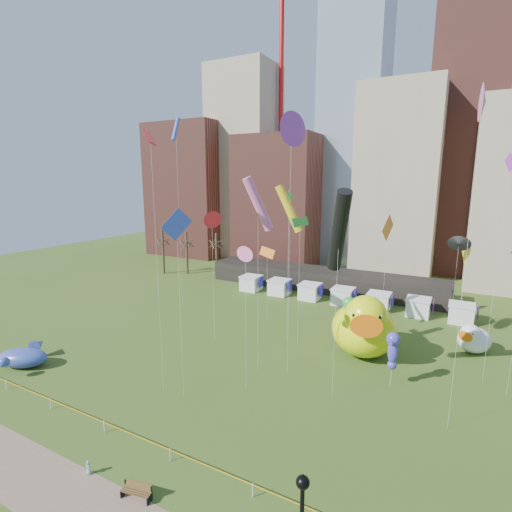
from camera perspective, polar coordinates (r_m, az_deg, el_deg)
The scene contains 31 objects.
ground at distance 28.35m, azimuth -12.58°, elevation -27.52°, with size 160.00×160.00×0.00m, color #3A561B.
skyline at distance 78.52m, azimuth 19.41°, elevation 13.51°, with size 101.00×23.00×68.00m.
crane_left at distance 92.78m, azimuth 4.39°, elevation 29.72°, with size 23.00×1.00×76.00m.
pavilion at distance 63.41m, azimuth 9.87°, elevation -3.47°, with size 38.00×6.00×3.20m, color black.
vendor_tents at distance 56.64m, azimuth 12.75°, elevation -5.92°, with size 33.24×2.80×2.40m.
bare_trees at distance 73.88m, azimuth -10.06°, elevation 0.55°, with size 8.44×6.44×8.50m.
caution_tape at distance 27.93m, azimuth -12.64°, elevation -26.43°, with size 50.00×0.06×0.90m.
big_duck at distance 40.71m, azimuth 15.75°, elevation -9.97°, with size 8.16×9.65×6.87m.
small_duck at distance 46.32m, azimuth 29.50°, elevation -10.60°, with size 4.31×4.70×3.27m.
seahorse_green at distance 40.36m, azimuth 13.59°, elevation -8.07°, with size 1.41×1.72×6.09m.
seahorse_purple at distance 35.51m, azimuth 19.62°, elevation -12.70°, with size 1.25×1.51×4.98m.
whale_inflatable at distance 44.13m, azimuth -31.15°, elevation -12.62°, with size 5.33×5.82×2.08m.
park_bench at distance 26.19m, azimuth -17.22°, elevation -30.21°, with size 1.83×0.88×0.90m.
toddler at distance 28.55m, azimuth -23.56°, elevation -26.77°, with size 0.31×0.23×0.89m, color white.
kite_0 at distance 30.91m, azimuth -15.36°, elevation 16.22°, with size 1.99×2.73×21.12m.
kite_1 at distance 28.69m, azimuth 30.62°, elevation 18.90°, with size 0.40×2.24×23.34m.
kite_2 at distance 29.78m, azimuth 12.21°, elevation 3.57°, with size 2.81×3.93×17.05m.
kite_3 at distance 39.57m, azimuth 6.56°, elevation 4.94°, with size 0.87×2.97×13.81m.
kite_4 at distance 50.93m, azimuth 28.72°, elevation 0.54°, with size 0.93×3.35×11.13m.
kite_5 at distance 52.97m, azimuth -11.81°, elevation 17.82°, with size 0.71×1.85×25.45m.
kite_6 at distance 46.98m, azimuth 1.69°, elevation 0.50°, with size 3.15×2.53×9.37m.
kite_7 at distance 36.87m, azimuth 33.29°, elevation 9.76°, with size 0.68×1.43×19.73m.
kite_8 at distance 40.22m, azimuth -6.55°, elevation 5.33°, with size 0.46×1.79×14.41m.
kite_9 at distance 33.62m, azimuth 0.31°, elevation 7.68°, with size 2.57×2.60×17.93m.
kite_10 at distance 49.08m, azimuth 27.85°, elevation 1.61°, with size 1.70×0.58×11.34m.
kite_11 at distance 54.12m, azimuth 5.08°, elevation 8.19°, with size 0.30×1.76×16.18m.
kite_12 at distance 40.55m, azimuth 4.90°, elevation 7.00°, with size 3.12×1.75×17.17m.
kite_13 at distance 29.94m, azimuth -11.65°, elevation 4.10°, with size 1.39×2.10×15.53m.
kite_14 at distance 46.67m, azimuth 18.94°, elevation 3.83°, with size 0.76×3.01×13.72m.
kite_15 at distance 33.18m, azimuth 5.26°, elevation 18.17°, with size 0.69×2.83×23.05m.
kite_17 at distance 30.87m, azimuth -1.59°, elevation 0.19°, with size 1.25×0.53×12.39m.
Camera 1 is at (14.97, -16.33, 17.69)m, focal length 27.00 mm.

